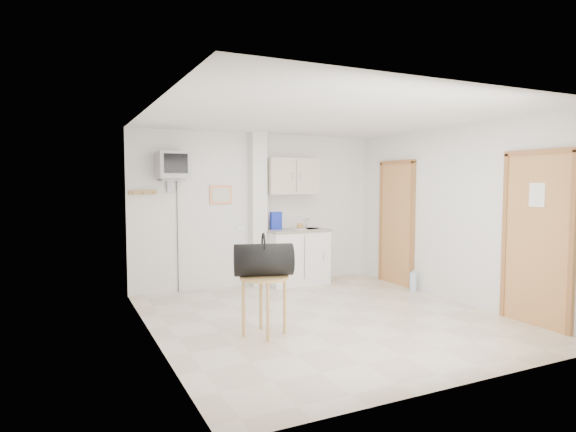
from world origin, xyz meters
name	(u,v)px	position (x,y,z in m)	size (l,w,h in m)	color
ground	(326,317)	(0.00, 0.00, 0.00)	(4.50, 4.50, 0.00)	beige
room_envelope	(339,195)	(0.24, 0.09, 1.54)	(4.24, 4.54, 2.55)	white
kitchenette	(296,236)	(0.57, 2.00, 0.80)	(1.03, 0.58, 2.10)	white
crt_television	(173,166)	(-1.45, 2.02, 1.94)	(0.44, 0.45, 2.15)	slate
round_table	(264,285)	(-0.97, -0.30, 0.56)	(0.54, 0.54, 0.66)	tan
duffel_bag	(263,259)	(-0.97, -0.28, 0.85)	(0.72, 0.52, 0.48)	black
water_bottle	(413,282)	(1.98, 0.70, 0.15)	(0.11, 0.11, 0.32)	#ACD1E3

